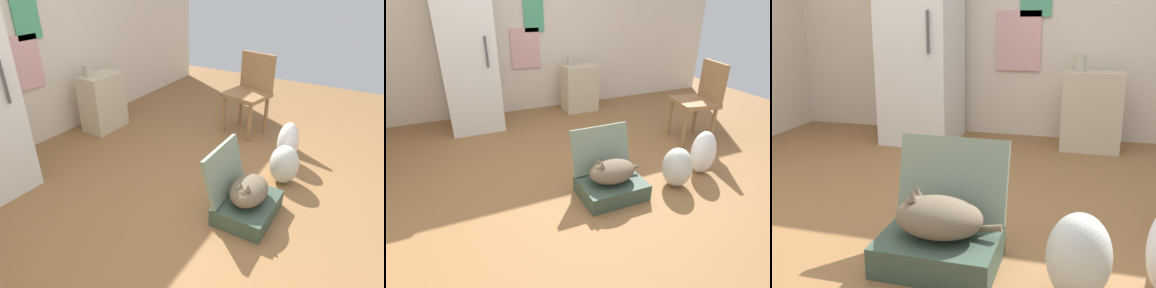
% 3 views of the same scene
% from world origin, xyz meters
% --- Properties ---
extents(ground_plane, '(7.68, 7.68, 0.00)m').
position_xyz_m(ground_plane, '(0.00, 0.00, 0.00)').
color(ground_plane, olive).
rests_on(ground_plane, ground).
extents(wall_back, '(6.40, 0.15, 2.60)m').
position_xyz_m(wall_back, '(-0.00, 2.26, 1.30)').
color(wall_back, beige).
rests_on(wall_back, ground).
extents(suitcase_base, '(0.55, 0.41, 0.15)m').
position_xyz_m(suitcase_base, '(-0.03, -0.35, 0.07)').
color(suitcase_base, '#384C3D').
rests_on(suitcase_base, ground).
extents(suitcase_lid, '(0.55, 0.14, 0.41)m').
position_xyz_m(suitcase_lid, '(-0.03, -0.13, 0.35)').
color(suitcase_lid, gray).
rests_on(suitcase_lid, suitcase_base).
extents(cat, '(0.49, 0.28, 0.22)m').
position_xyz_m(cat, '(-0.03, -0.35, 0.25)').
color(cat, brown).
rests_on(cat, suitcase_base).
extents(plastic_bag_white, '(0.26, 0.27, 0.37)m').
position_xyz_m(plastic_bag_white, '(0.60, -0.44, 0.19)').
color(plastic_bag_white, silver).
rests_on(plastic_bag_white, ground).
extents(plastic_bag_clear, '(0.24, 0.21, 0.44)m').
position_xyz_m(plastic_bag_clear, '(0.98, -0.36, 0.22)').
color(plastic_bag_clear, white).
rests_on(plastic_bag_clear, ground).
extents(refrigerator, '(0.64, 0.71, 1.85)m').
position_xyz_m(refrigerator, '(-0.91, 1.80, 0.92)').
color(refrigerator, silver).
rests_on(refrigerator, ground).
extents(side_table, '(0.50, 0.33, 0.68)m').
position_xyz_m(side_table, '(0.63, 1.85, 0.34)').
color(side_table, beige).
rests_on(side_table, ground).
extents(vase_tall, '(0.11, 0.11, 0.14)m').
position_xyz_m(vase_tall, '(0.51, 1.90, 0.75)').
color(vase_tall, '#B7AD99').
rests_on(vase_tall, side_table).
extents(chair, '(0.52, 0.54, 0.93)m').
position_xyz_m(chair, '(1.48, 0.29, 0.52)').
color(chair, olive).
rests_on(chair, ground).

